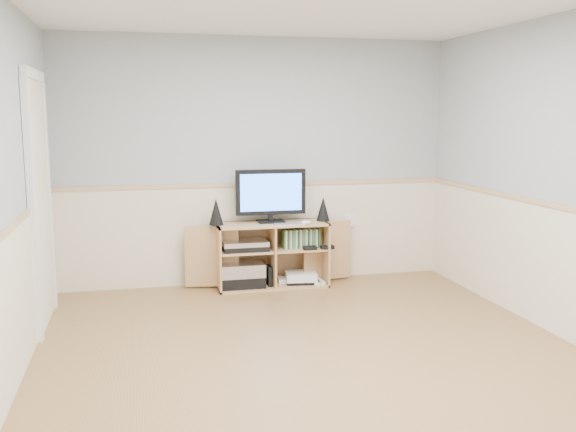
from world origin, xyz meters
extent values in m
cube|color=#AB824C|center=(0.00, 0.00, -0.01)|extent=(4.00, 4.50, 0.02)
cube|color=#A1AAAF|center=(-2.01, 0.00, 1.25)|extent=(0.02, 4.50, 2.50)
cube|color=#A1AAAF|center=(2.01, 0.00, 1.25)|extent=(0.02, 4.50, 2.50)
cube|color=#A1AAAF|center=(0.00, 2.26, 1.25)|extent=(4.00, 0.02, 2.50)
cube|color=#A1AAAF|center=(0.00, -2.26, 1.25)|extent=(4.00, 0.02, 2.50)
cube|color=beige|center=(0.00, 2.24, 0.50)|extent=(4.00, 0.01, 1.00)
cube|color=tan|center=(0.00, 2.23, 1.02)|extent=(4.00, 0.02, 0.04)
cube|color=white|center=(-1.98, 1.30, 1.00)|extent=(0.03, 0.82, 2.00)
cube|color=tan|center=(0.10, 2.01, 0.01)|extent=(1.11, 0.42, 0.02)
cube|color=tan|center=(0.10, 2.01, 0.64)|extent=(1.11, 0.42, 0.02)
cube|color=tan|center=(-0.44, 2.01, 0.33)|extent=(0.02, 0.42, 0.65)
cube|color=tan|center=(0.65, 2.01, 0.33)|extent=(0.02, 0.42, 0.65)
cube|color=tan|center=(0.10, 2.21, 0.33)|extent=(1.11, 0.02, 0.65)
cube|color=tan|center=(0.10, 2.01, 0.33)|extent=(0.02, 0.40, 0.61)
cube|color=tan|center=(-0.17, 2.01, 0.38)|extent=(0.53, 0.38, 0.02)
cube|color=tan|center=(0.38, 2.01, 0.38)|extent=(0.53, 0.38, 0.02)
cube|color=tan|center=(-0.50, 2.07, 0.33)|extent=(0.53, 0.11, 0.61)
cube|color=tan|center=(0.71, 2.07, 0.33)|extent=(0.53, 0.11, 0.61)
cube|color=black|center=(0.10, 2.06, 0.66)|extent=(0.27, 0.18, 0.02)
cube|color=black|center=(0.10, 2.06, 0.70)|extent=(0.05, 0.04, 0.06)
cube|color=black|center=(0.10, 2.06, 0.96)|extent=(0.71, 0.05, 0.45)
cube|color=blue|center=(0.10, 2.03, 0.96)|extent=(0.63, 0.01, 0.37)
cone|color=black|center=(-0.45, 2.03, 0.78)|extent=(0.14, 0.14, 0.26)
cone|color=black|center=(0.65, 2.03, 0.77)|extent=(0.14, 0.14, 0.25)
cube|color=silver|center=(0.26, 1.87, 0.66)|extent=(0.31, 0.14, 0.01)
ellipsoid|color=white|center=(0.43, 1.87, 0.67)|extent=(0.10, 0.07, 0.04)
cube|color=black|center=(-0.21, 2.01, 0.07)|extent=(0.45, 0.33, 0.11)
cube|color=silver|center=(-0.21, 2.01, 0.20)|extent=(0.45, 0.33, 0.13)
cube|color=black|center=(-0.17, 2.01, 0.42)|extent=(0.45, 0.31, 0.05)
cube|color=silver|center=(-0.17, 2.01, 0.46)|extent=(0.45, 0.31, 0.05)
cube|color=black|center=(0.07, 1.96, 0.12)|extent=(0.04, 0.14, 0.20)
cube|color=white|center=(0.28, 2.04, 0.04)|extent=(0.23, 0.19, 0.05)
cube|color=black|center=(0.40, 1.99, 0.04)|extent=(0.33, 0.28, 0.03)
cube|color=white|center=(0.40, 1.99, 0.09)|extent=(0.34, 0.30, 0.08)
cube|color=white|center=(0.60, 1.91, 0.04)|extent=(0.04, 0.14, 0.03)
cube|color=white|center=(0.58, 2.07, 0.04)|extent=(0.09, 0.15, 0.03)
cube|color=#3F8C3F|center=(0.40, 1.99, 0.48)|extent=(0.38, 0.13, 0.19)
cube|color=white|center=(1.00, 2.23, 0.60)|extent=(0.12, 0.03, 0.12)
camera|label=1|loc=(-1.20, -4.20, 1.73)|focal=40.00mm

